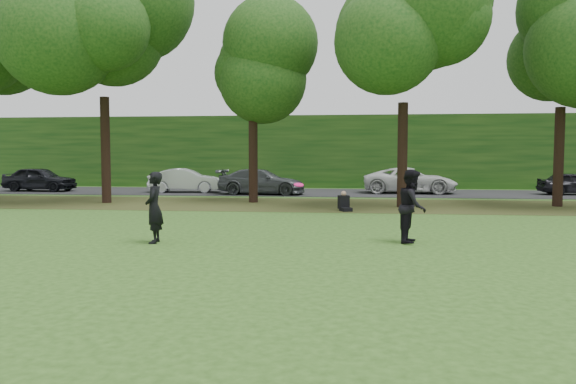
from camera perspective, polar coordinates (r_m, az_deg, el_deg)
The scene contains 10 objects.
ground at distance 13.34m, azimuth -1.66°, elevation -6.43°, with size 120.00×120.00×0.00m, color #274515.
leaf_litter at distance 26.15m, azimuth 2.58°, elevation -1.29°, with size 60.00×7.00×0.01m, color #473719.
street at distance 34.11m, azimuth 3.59°, elevation -0.05°, with size 70.00×7.00×0.02m, color black.
far_hedge at distance 40.02m, azimuth 4.11°, elevation 4.11°, with size 70.00×3.00×5.00m, color #113C11.
player_left at distance 15.40m, azimuth -13.44°, elevation -1.54°, with size 0.70×0.46×1.91m, color black.
player_right at distance 15.41m, azimuth 12.52°, elevation -1.41°, with size 0.96×0.75×1.97m, color black.
parked_cars at distance 33.46m, azimuth 0.05°, elevation 1.16°, with size 36.32×4.45×1.52m.
frisbee at distance 15.34m, azimuth 1.10°, elevation 0.74°, with size 0.37×0.37×0.11m.
seated_person at distance 23.46m, azimuth 5.73°, elevation -1.16°, with size 0.64×0.83×0.83m.
tree_line at distance 26.57m, azimuth 1.86°, elevation 15.79°, with size 55.30×7.90×12.31m.
Camera 1 is at (1.95, -12.97, 2.41)m, focal length 35.00 mm.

